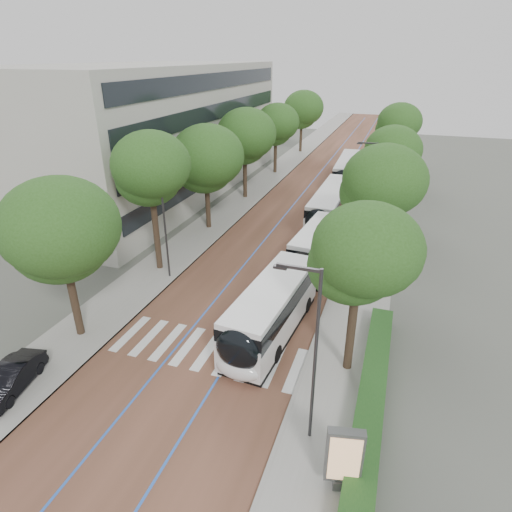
{
  "coord_description": "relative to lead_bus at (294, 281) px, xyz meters",
  "views": [
    {
      "loc": [
        8.91,
        -16.31,
        14.89
      ],
      "look_at": [
        0.38,
        8.71,
        2.4
      ],
      "focal_mm": 30.0,
      "sensor_mm": 36.0,
      "label": 1
    }
  ],
  "objects": [
    {
      "name": "ground",
      "position": [
        -3.4,
        -7.54,
        -1.63
      ],
      "size": [
        160.0,
        160.0,
        0.0
      ],
      "primitive_type": "plane",
      "color": "#51544C",
      "rests_on": "ground"
    },
    {
      "name": "road",
      "position": [
        -3.4,
        32.46,
        -1.62
      ],
      "size": [
        11.0,
        140.0,
        0.02
      ],
      "primitive_type": "cube",
      "color": "brown",
      "rests_on": "ground"
    },
    {
      "name": "sidewalk_left",
      "position": [
        -10.9,
        32.46,
        -1.57
      ],
      "size": [
        4.0,
        140.0,
        0.12
      ],
      "primitive_type": "cube",
      "color": "gray",
      "rests_on": "ground"
    },
    {
      "name": "sidewalk_right",
      "position": [
        4.1,
        32.46,
        -1.57
      ],
      "size": [
        4.0,
        140.0,
        0.12
      ],
      "primitive_type": "cube",
      "color": "gray",
      "rests_on": "ground"
    },
    {
      "name": "kerb_left",
      "position": [
        -9.0,
        32.46,
        -1.57
      ],
      "size": [
        0.2,
        140.0,
        0.14
      ],
      "primitive_type": "cube",
      "color": "gray",
      "rests_on": "ground"
    },
    {
      "name": "kerb_right",
      "position": [
        2.2,
        32.46,
        -1.57
      ],
      "size": [
        0.2,
        140.0,
        0.14
      ],
      "primitive_type": "cube",
      "color": "gray",
      "rests_on": "ground"
    },
    {
      "name": "zebra_crossing",
      "position": [
        -3.2,
        -6.54,
        -1.6
      ],
      "size": [
        10.55,
        3.6,
        0.01
      ],
      "color": "silver",
      "rests_on": "ground"
    },
    {
      "name": "lane_line_left",
      "position": [
        -5.0,
        32.46,
        -1.6
      ],
      "size": [
        0.12,
        126.0,
        0.01
      ],
      "primitive_type": "cube",
      "color": "blue",
      "rests_on": "road"
    },
    {
      "name": "lane_line_right",
      "position": [
        -1.8,
        32.46,
        -1.6
      ],
      "size": [
        0.12,
        126.0,
        0.01
      ],
      "primitive_type": "cube",
      "color": "blue",
      "rests_on": "road"
    },
    {
      "name": "office_building",
      "position": [
        -22.87,
        20.46,
        5.37
      ],
      "size": [
        18.11,
        40.0,
        14.0
      ],
      "color": "#A09F94",
      "rests_on": "ground"
    },
    {
      "name": "hedge",
      "position": [
        5.7,
        -7.54,
        -1.11
      ],
      "size": [
        1.2,
        14.0,
        0.8
      ],
      "primitive_type": "cube",
      "color": "#184719",
      "rests_on": "sidewalk_right"
    },
    {
      "name": "streetlight_near",
      "position": [
        3.22,
        -10.54,
        3.19
      ],
      "size": [
        1.82,
        0.2,
        8.0
      ],
      "color": "#323134",
      "rests_on": "sidewalk_right"
    },
    {
      "name": "streetlight_far",
      "position": [
        3.22,
        14.46,
        3.19
      ],
      "size": [
        1.82,
        0.2,
        8.0
      ],
      "color": "#323134",
      "rests_on": "sidewalk_right"
    },
    {
      "name": "lamp_post_left",
      "position": [
        -9.5,
        0.46,
        2.49
      ],
      "size": [
        0.14,
        0.14,
        8.0
      ],
      "primitive_type": "cylinder",
      "color": "#323134",
      "rests_on": "sidewalk_left"
    },
    {
      "name": "trees_left",
      "position": [
        -10.9,
        18.47,
        4.88
      ],
      "size": [
        6.48,
        61.27,
        9.81
      ],
      "color": "black",
      "rests_on": "ground"
    },
    {
      "name": "trees_right",
      "position": [
        4.3,
        15.67,
        4.65
      ],
      "size": [
        5.82,
        47.33,
        8.95
      ],
      "color": "black",
      "rests_on": "ground"
    },
    {
      "name": "lead_bus",
      "position": [
        0.0,
        0.0,
        0.0
      ],
      "size": [
        4.03,
        18.54,
        3.2
      ],
      "rotation": [
        0.0,
        0.0,
        -0.08
      ],
      "color": "black",
      "rests_on": "ground"
    },
    {
      "name": "bus_queued_0",
      "position": [
        -0.42,
        15.58,
        -0.0
      ],
      "size": [
        2.7,
        12.43,
        3.2
      ],
      "rotation": [
        0.0,
        0.0,
        -0.01
      ],
      "color": "silver",
      "rests_on": "ground"
    },
    {
      "name": "bus_queued_1",
      "position": [
        -0.66,
        29.77,
        -0.0
      ],
      "size": [
        2.9,
        12.47,
        3.2
      ],
      "rotation": [
        0.0,
        0.0,
        0.03
      ],
      "color": "silver",
      "rests_on": "ground"
    },
    {
      "name": "ad_panel",
      "position": [
        5.02,
        -12.5,
        -0.03
      ],
      "size": [
        1.4,
        0.64,
        2.81
      ],
      "rotation": [
        0.0,
        0.0,
        0.2
      ],
      "color": "#59595B",
      "rests_on": "sidewalk_right"
    },
    {
      "name": "parked_car",
      "position": [
        -10.85,
        -12.43,
        -0.85
      ],
      "size": [
        2.14,
        4.18,
        1.31
      ],
      "primitive_type": "imported",
      "rotation": [
        0.0,
        0.0,
        0.2
      ],
      "color": "black",
      "rests_on": "sidewalk_left"
    }
  ]
}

